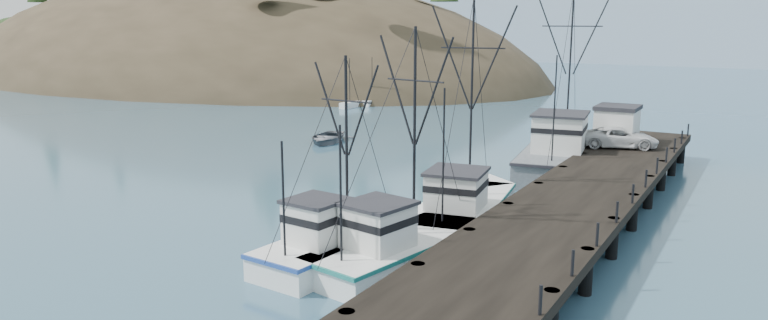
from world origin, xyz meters
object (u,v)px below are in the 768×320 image
(trawler_mid, at_px, (336,244))
(work_vessel, at_px, (562,154))
(pier, at_px, (584,194))
(pickup_truck, at_px, (620,138))
(trawler_near, at_px, (400,247))
(trawler_far, at_px, (464,207))
(motorboat, at_px, (327,142))
(pier_shed, at_px, (617,124))

(trawler_mid, xyz_separation_m, work_vessel, (3.75, 24.74, 0.41))
(work_vessel, bearing_deg, pier, -69.64)
(pier, height_order, pickup_truck, pickup_truck)
(pier, relative_size, work_vessel, 2.62)
(trawler_near, bearing_deg, pickup_truck, 78.51)
(trawler_far, relative_size, motorboat, 2.21)
(trawler_mid, xyz_separation_m, pier_shed, (7.05, 27.11, 2.60))
(work_vessel, height_order, pier_shed, work_vessel)
(pier, distance_m, pickup_truck, 13.43)
(pier, height_order, trawler_near, trawler_near)
(trawler_mid, bearing_deg, motorboat, 125.42)
(motorboat, bearing_deg, pier, -43.31)
(pier_shed, bearing_deg, pickup_truck, -71.17)
(pier, distance_m, trawler_far, 6.64)
(pier_shed, bearing_deg, trawler_far, -103.64)
(pier_shed, xyz_separation_m, pickup_truck, (0.67, -1.96, -0.69))
(pickup_truck, xyz_separation_m, motorboat, (-25.88, 0.38, -2.73))
(trawler_far, distance_m, motorboat, 26.64)
(pickup_truck, bearing_deg, motorboat, 70.59)
(trawler_near, relative_size, trawler_far, 0.88)
(pier_shed, bearing_deg, work_vessel, -144.34)
(pier, bearing_deg, work_vessel, 110.36)
(trawler_mid, height_order, pickup_truck, trawler_mid)
(trawler_near, distance_m, motorboat, 32.24)
(trawler_far, xyz_separation_m, motorboat, (-20.79, 16.64, -0.82))
(work_vessel, bearing_deg, trawler_far, -94.02)
(trawler_near, bearing_deg, motorboat, 130.63)
(trawler_near, bearing_deg, pier, 61.87)
(trawler_near, xyz_separation_m, trawler_far, (-0.19, 7.82, 0.00))
(trawler_near, height_order, work_vessel, work_vessel)
(trawler_mid, bearing_deg, trawler_far, 73.52)
(pier, bearing_deg, pier_shed, 95.59)
(work_vessel, bearing_deg, pier_shed, 35.66)
(pier_shed, relative_size, pickup_truck, 0.61)
(pier, xyz_separation_m, trawler_mid, (-8.55, -11.79, -0.87))
(work_vessel, xyz_separation_m, pickup_truck, (3.98, 0.41, 1.51))
(pier, relative_size, trawler_far, 3.47)
(trawler_far, relative_size, pier_shed, 3.96)
(work_vessel, relative_size, pier_shed, 5.25)
(pier, relative_size, trawler_mid, 4.45)
(motorboat, bearing_deg, trawler_near, -65.44)
(pier_shed, height_order, pickup_truck, pier_shed)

